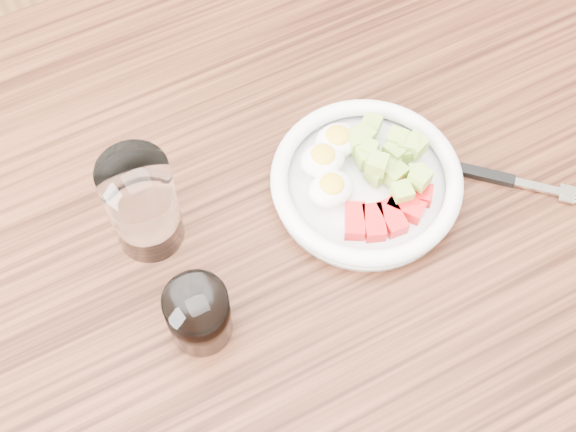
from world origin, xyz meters
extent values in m
plane|color=brown|center=(0.00, 0.00, 0.00)|extent=(4.00, 4.00, 0.00)
cube|color=brown|center=(0.65, 0.35, 0.36)|extent=(0.07, 0.07, 0.73)
cube|color=#582B18|center=(0.00, 0.00, 0.75)|extent=(1.50, 0.90, 0.04)
cylinder|color=white|center=(0.09, 0.02, 0.78)|extent=(0.21, 0.21, 0.01)
torus|color=white|center=(0.09, 0.02, 0.79)|extent=(0.21, 0.21, 0.02)
cube|color=red|center=(0.05, -0.02, 0.79)|extent=(0.04, 0.04, 0.02)
cube|color=red|center=(0.07, -0.03, 0.79)|extent=(0.03, 0.04, 0.02)
cube|color=red|center=(0.09, -0.04, 0.79)|extent=(0.02, 0.04, 0.02)
cube|color=red|center=(0.11, -0.03, 0.79)|extent=(0.04, 0.04, 0.02)
cube|color=red|center=(0.13, -0.02, 0.79)|extent=(0.04, 0.04, 0.02)
ellipsoid|color=white|center=(0.06, 0.05, 0.80)|extent=(0.05, 0.04, 0.03)
ellipsoid|color=yellow|center=(0.06, 0.05, 0.81)|extent=(0.03, 0.03, 0.01)
ellipsoid|color=white|center=(0.08, 0.07, 0.80)|extent=(0.05, 0.04, 0.03)
ellipsoid|color=yellow|center=(0.08, 0.07, 0.81)|extent=(0.03, 0.03, 0.01)
ellipsoid|color=white|center=(0.05, 0.02, 0.80)|extent=(0.05, 0.04, 0.03)
ellipsoid|color=yellow|center=(0.05, 0.02, 0.81)|extent=(0.03, 0.03, 0.01)
cube|color=#A1BE49|center=(0.10, 0.04, 0.80)|extent=(0.02, 0.02, 0.02)
cube|color=#A1BE49|center=(0.11, 0.04, 0.81)|extent=(0.02, 0.02, 0.02)
cube|color=#A1BE49|center=(0.14, 0.03, 0.80)|extent=(0.03, 0.03, 0.02)
cube|color=#A1BE49|center=(0.12, 0.01, 0.80)|extent=(0.03, 0.03, 0.02)
cube|color=#A1BE49|center=(0.13, 0.03, 0.80)|extent=(0.03, 0.03, 0.02)
cube|color=#A1BE49|center=(0.10, 0.02, 0.80)|extent=(0.03, 0.03, 0.02)
cube|color=#A1BE49|center=(0.11, -0.02, 0.80)|extent=(0.02, 0.02, 0.02)
cube|color=#A1BE49|center=(0.14, -0.01, 0.80)|extent=(0.03, 0.03, 0.02)
cube|color=#A1BE49|center=(0.10, 0.02, 0.81)|extent=(0.03, 0.03, 0.02)
cube|color=#A1BE49|center=(0.13, -0.02, 0.81)|extent=(0.03, 0.03, 0.02)
cube|color=#A1BE49|center=(0.14, 0.04, 0.81)|extent=(0.03, 0.03, 0.02)
cube|color=#A1BE49|center=(0.15, 0.02, 0.81)|extent=(0.03, 0.03, 0.02)
cube|color=#A1BE49|center=(0.11, 0.06, 0.80)|extent=(0.03, 0.03, 0.02)
cube|color=#A1BE49|center=(0.15, 0.02, 0.81)|extent=(0.03, 0.03, 0.02)
cube|color=#A1BE49|center=(0.10, 0.02, 0.80)|extent=(0.03, 0.03, 0.02)
cube|color=#A1BE49|center=(0.12, 0.02, 0.80)|extent=(0.02, 0.02, 0.02)
cube|color=#A1BE49|center=(0.13, 0.07, 0.80)|extent=(0.03, 0.03, 0.02)
cube|color=#A1BE49|center=(0.10, 0.01, 0.80)|extent=(0.02, 0.02, 0.02)
cube|color=#A1BE49|center=(0.10, 0.06, 0.80)|extent=(0.02, 0.02, 0.02)
cube|color=black|center=(0.21, -0.02, 0.77)|extent=(0.08, 0.07, 0.01)
cube|color=silver|center=(0.26, -0.07, 0.77)|extent=(0.05, 0.04, 0.00)
cube|color=silver|center=(0.29, -0.10, 0.77)|extent=(0.03, 0.03, 0.00)
cylinder|color=white|center=(-0.14, 0.07, 0.83)|extent=(0.07, 0.07, 0.13)
cylinder|color=white|center=(-0.14, -0.05, 0.81)|extent=(0.06, 0.06, 0.07)
cylinder|color=black|center=(-0.14, -0.05, 0.80)|extent=(0.06, 0.06, 0.06)
camera|label=1|loc=(-0.20, -0.35, 1.55)|focal=50.00mm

